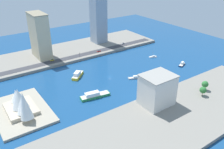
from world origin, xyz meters
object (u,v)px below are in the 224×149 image
hotel_broad_white (157,90)px  opera_landmark (20,102)px  sailboat_small_white (153,57)px  patrol_launch_navy (182,64)px  pickup_red (99,51)px  ferry_green_doubledeck (94,95)px  ferry_yellow_fast (78,75)px  tower_tall_glass (98,20)px  office_block_beige (40,36)px  taxi_yellow_cab (52,60)px  traffic_light_waterfront (80,54)px  sedan_silver (123,43)px  yacht_sleek_gray (135,78)px

hotel_broad_white → opera_landmark: (54.88, 97.69, -5.71)m
sailboat_small_white → patrol_launch_navy: size_ratio=0.81×
pickup_red → opera_landmark: bearing=122.4°
ferry_green_doubledeck → ferry_yellow_fast: bearing=-8.1°
patrol_launch_navy → hotel_broad_white: bearing=117.4°
ferry_yellow_fast → patrol_launch_navy: ferry_yellow_fast is taller
tower_tall_glass → hotel_broad_white: bearing=164.4°
office_block_beige → hotel_broad_white: (-159.31, -42.40, -13.63)m
ferry_yellow_fast → patrol_launch_navy: size_ratio=1.45×
taxi_yellow_cab → traffic_light_waterfront: bearing=-107.2°
tower_tall_glass → office_block_beige: bearing=95.3°
hotel_broad_white → traffic_light_waterfront: (129.05, 5.55, -9.24)m
ferry_yellow_fast → office_block_beige: (70.19, 13.24, 28.08)m
hotel_broad_white → pickup_red: bearing=-10.5°
traffic_light_waterfront → ferry_green_doubledeck: bearing=160.7°
tower_tall_glass → traffic_light_waterfront: 71.00m
sedan_silver → opera_landmark: (-83.76, 167.40, 6.96)m
ferry_green_doubledeck → patrol_launch_navy: size_ratio=2.24×
sailboat_small_white → patrol_launch_navy: sailboat_small_white is taller
yacht_sleek_gray → office_block_beige: bearing=29.5°
taxi_yellow_cab → ferry_green_doubledeck: bearing=-178.8°
sailboat_small_white → ferry_green_doubledeck: bearing=109.8°
ferry_green_doubledeck → opera_landmark: 63.70m
tower_tall_glass → patrol_launch_navy: bearing=-161.8°
pickup_red → opera_landmark: 144.71m
ferry_yellow_fast → hotel_broad_white: 94.88m
sailboat_small_white → pickup_red: sailboat_small_white is taller
taxi_yellow_cab → hotel_broad_white: bearing=-164.8°
sailboat_small_white → yacht_sleek_gray: bearing=119.7°
sailboat_small_white → taxi_yellow_cab: 126.47m
patrol_launch_navy → tower_tall_glass: 133.47m
ferry_yellow_fast → traffic_light_waterfront: size_ratio=2.97×
ferry_green_doubledeck → office_block_beige: bearing=3.3°
ferry_green_doubledeck → pickup_red: size_ratio=5.79×
office_block_beige → pickup_red: size_ratio=10.56×
tower_tall_glass → hotel_broad_white: size_ratio=2.43×
patrol_launch_navy → pickup_red: pickup_red is taller
opera_landmark → yacht_sleek_gray: bearing=-92.1°
hotel_broad_white → ferry_yellow_fast: bearing=18.1°
yacht_sleek_gray → taxi_yellow_cab: size_ratio=3.11×
traffic_light_waterfront → opera_landmark: opera_landmark is taller
office_block_beige → sedan_silver: bearing=-100.5°
yacht_sleek_gray → opera_landmark: size_ratio=0.35×
tower_tall_glass → taxi_yellow_cab: (-28.57, 84.50, -32.01)m
sedan_silver → taxi_yellow_cab: bearing=89.8°
sailboat_small_white → taxi_yellow_cab: sailboat_small_white is taller
office_block_beige → ferry_green_doubledeck: bearing=-176.7°
yacht_sleek_gray → sailboat_small_white: sailboat_small_white is taller
sedan_silver → tower_tall_glass: bearing=38.4°
sedan_silver → taxi_yellow_cab: taxi_yellow_cab is taller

